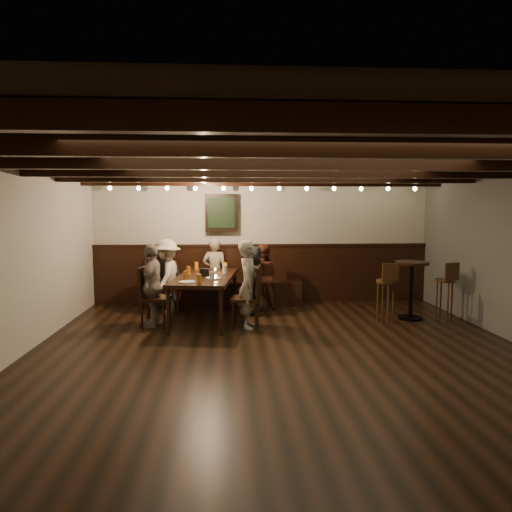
{
  "coord_description": "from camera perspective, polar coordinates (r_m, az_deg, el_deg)",
  "views": [
    {
      "loc": [
        -0.67,
        -5.36,
        1.84
      ],
      "look_at": [
        -0.26,
        1.3,
        1.14
      ],
      "focal_mm": 32.0,
      "sensor_mm": 36.0,
      "label": 1
    }
  ],
  "objects": [
    {
      "name": "room",
      "position": [
        7.62,
        -0.58,
        0.24
      ],
      "size": [
        7.0,
        7.0,
        7.0
      ],
      "color": "black",
      "rests_on": "ground"
    },
    {
      "name": "dining_table",
      "position": [
        7.52,
        -6.37,
        -2.91
      ],
      "size": [
        1.12,
        2.07,
        0.74
      ],
      "rotation": [
        0.0,
        0.0,
        -0.12
      ],
      "color": "black",
      "rests_on": "floor"
    },
    {
      "name": "chair_left_near",
      "position": [
        8.17,
        -10.8,
        -5.03
      ],
      "size": [
        0.48,
        0.48,
        0.95
      ],
      "rotation": [
        0.0,
        0.0,
        -1.69
      ],
      "color": "black",
      "rests_on": "floor"
    },
    {
      "name": "chair_left_far",
      "position": [
        7.32,
        -12.54,
        -6.38
      ],
      "size": [
        0.48,
        0.48,
        0.94
      ],
      "rotation": [
        0.0,
        0.0,
        -1.69
      ],
      "color": "black",
      "rests_on": "floor"
    },
    {
      "name": "chair_right_near",
      "position": [
        7.94,
        -0.64,
        -5.35
      ],
      "size": [
        0.46,
        0.46,
        0.9
      ],
      "rotation": [
        0.0,
        0.0,
        1.45
      ],
      "color": "black",
      "rests_on": "floor"
    },
    {
      "name": "chair_right_far",
      "position": [
        7.06,
        -1.16,
        -6.66
      ],
      "size": [
        0.48,
        0.48,
        0.95
      ],
      "rotation": [
        0.0,
        0.0,
        1.45
      ],
      "color": "black",
      "rests_on": "floor"
    },
    {
      "name": "person_bench_left",
      "position": [
        8.59,
        -11.26,
        -2.31
      ],
      "size": [
        0.64,
        0.46,
        1.23
      ],
      "primitive_type": "imported",
      "rotation": [
        0.0,
        0.0,
        3.02
      ],
      "color": "black",
      "rests_on": "floor"
    },
    {
      "name": "person_bench_centre",
      "position": [
        8.55,
        -5.17,
        -2.04
      ],
      "size": [
        0.51,
        0.36,
        1.29
      ],
      "primitive_type": "imported",
      "rotation": [
        0.0,
        0.0,
        3.02
      ],
      "color": "gray",
      "rests_on": "floor"
    },
    {
      "name": "person_bench_right",
      "position": [
        8.32,
        0.83,
        -2.58
      ],
      "size": [
        0.63,
        0.52,
        1.19
      ],
      "primitive_type": "imported",
      "rotation": [
        0.0,
        0.0,
        3.02
      ],
      "color": "brown",
      "rests_on": "floor"
    },
    {
      "name": "person_left_near",
      "position": [
        8.12,
        -11.05,
        -2.51
      ],
      "size": [
        0.58,
        0.9,
        1.31
      ],
      "primitive_type": "imported",
      "rotation": [
        0.0,
        0.0,
        -1.69
      ],
      "color": "#BEB4A0",
      "rests_on": "floor"
    },
    {
      "name": "person_left_far",
      "position": [
        7.26,
        -12.83,
        -3.6
      ],
      "size": [
        0.4,
        0.79,
        1.29
      ],
      "primitive_type": "imported",
      "rotation": [
        0.0,
        0.0,
        -1.69
      ],
      "color": "gray",
      "rests_on": "floor"
    },
    {
      "name": "person_right_near",
      "position": [
        7.88,
        -0.42,
        -3.06
      ],
      "size": [
        0.45,
        0.62,
        1.19
      ],
      "primitive_type": "imported",
      "rotation": [
        0.0,
        0.0,
        1.45
      ],
      "color": "black",
      "rests_on": "floor"
    },
    {
      "name": "person_right_far",
      "position": [
        6.99,
        -0.92,
        -3.58
      ],
      "size": [
        0.38,
        0.53,
        1.35
      ],
      "primitive_type": "imported",
      "rotation": [
        0.0,
        0.0,
        1.45
      ],
      "color": "gray",
      "rests_on": "floor"
    },
    {
      "name": "pint_a",
      "position": [
        8.23,
        -7.47,
        -1.23
      ],
      "size": [
        0.07,
        0.07,
        0.14
      ],
      "primitive_type": "cylinder",
      "color": "#BF7219",
      "rests_on": "dining_table"
    },
    {
      "name": "pint_b",
      "position": [
        8.1,
        -3.85,
        -1.31
      ],
      "size": [
        0.07,
        0.07,
        0.14
      ],
      "primitive_type": "cylinder",
      "color": "#BF7219",
      "rests_on": "dining_table"
    },
    {
      "name": "pint_c",
      "position": [
        7.65,
        -8.47,
        -1.79
      ],
      "size": [
        0.07,
        0.07,
        0.14
      ],
      "primitive_type": "cylinder",
      "color": "#BF7219",
      "rests_on": "dining_table"
    },
    {
      "name": "pint_d",
      "position": [
        7.65,
        -3.91,
        -1.74
      ],
      "size": [
        0.07,
        0.07,
        0.14
      ],
      "primitive_type": "cylinder",
      "color": "silver",
      "rests_on": "dining_table"
    },
    {
      "name": "pint_e",
      "position": [
        7.11,
        -8.75,
        -2.39
      ],
      "size": [
        0.07,
        0.07,
        0.14
      ],
      "primitive_type": "cylinder",
      "color": "#BF7219",
      "rests_on": "dining_table"
    },
    {
      "name": "pint_f",
      "position": [
        6.93,
        -5.53,
        -2.56
      ],
      "size": [
        0.07,
        0.07,
        0.14
      ],
      "primitive_type": "cylinder",
      "color": "silver",
      "rests_on": "dining_table"
    },
    {
      "name": "pint_g",
      "position": [
        6.71,
        -7.13,
        -2.86
      ],
      "size": [
        0.07,
        0.07,
        0.14
      ],
      "primitive_type": "cylinder",
      "color": "#BF7219",
      "rests_on": "dining_table"
    },
    {
      "name": "plate_near",
      "position": [
        6.86,
        -8.62,
        -3.22
      ],
      "size": [
        0.24,
        0.24,
        0.01
      ],
      "primitive_type": "cylinder",
      "color": "white",
      "rests_on": "dining_table"
    },
    {
      "name": "plate_far",
      "position": [
        7.19,
        -5.37,
        -2.76
      ],
      "size": [
        0.24,
        0.24,
        0.01
      ],
      "primitive_type": "cylinder",
      "color": "white",
      "rests_on": "dining_table"
    },
    {
      "name": "condiment_caddy",
      "position": [
        7.45,
        -6.45,
        -2.05
      ],
      "size": [
        0.15,
        0.1,
        0.12
      ],
      "primitive_type": "cube",
      "color": "black",
      "rests_on": "dining_table"
    },
    {
      "name": "candle",
      "position": [
        7.78,
        -5.13,
        -1.95
      ],
      "size": [
        0.05,
        0.05,
        0.05
      ],
      "primitive_type": "cylinder",
      "color": "beige",
      "rests_on": "dining_table"
    },
    {
      "name": "high_top_table",
      "position": [
        7.97,
        18.85,
        -3.03
      ],
      "size": [
        0.54,
        0.54,
        0.96
      ],
      "color": "black",
      "rests_on": "floor"
    },
    {
      "name": "bar_stool_left",
      "position": [
        7.65,
        15.89,
        -5.35
      ],
      "size": [
        0.31,
        0.33,
        0.98
      ],
      "rotation": [
        0.0,
        0.0,
        0.11
      ],
      "color": "#3B2712",
      "rests_on": "floor"
    },
    {
      "name": "bar_stool_right",
      "position": [
        8.08,
        22.5,
        -4.98
      ],
      "size": [
        0.33,
        0.34,
        0.98
      ],
      "rotation": [
        0.0,
        0.0,
        0.27
      ],
      "color": "#3B2712",
      "rests_on": "floor"
    }
  ]
}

